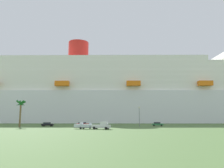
{
  "coord_description": "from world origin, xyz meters",
  "views": [
    {
      "loc": [
        23.6,
        -80.05,
        3.66
      ],
      "look_at": [
        9.8,
        33.58,
        20.52
      ],
      "focal_mm": 35.95,
      "sensor_mm": 36.0,
      "label": 1
    }
  ],
  "objects": [
    {
      "name": "ground_plane",
      "position": [
        0.0,
        30.0,
        0.0
      ],
      "size": [
        600.0,
        600.0,
        0.0
      ],
      "primitive_type": "plane",
      "color": "#4C6B38"
    },
    {
      "name": "street_lamp",
      "position": [
        23.55,
        4.62,
        4.9
      ],
      "size": [
        0.56,
        0.56,
        7.45
      ],
      "color": "slate",
      "rests_on": "ground_plane"
    },
    {
      "name": "parked_car_black_coupe",
      "position": [
        -12.23,
        5.24,
        0.83
      ],
      "size": [
        4.72,
        2.52,
        1.58
      ],
      "color": "black",
      "rests_on": "ground_plane"
    },
    {
      "name": "parked_car_red_hatchback",
      "position": [
        0.42,
        10.81,
        0.83
      ],
      "size": [
        4.94,
        2.61,
        1.58
      ],
      "color": "red",
      "rests_on": "ground_plane"
    },
    {
      "name": "palm_tree",
      "position": [
        -19.22,
        -2.98,
        7.66
      ],
      "size": [
        3.67,
        3.6,
        9.79
      ],
      "color": "brown",
      "rests_on": "ground_plane"
    },
    {
      "name": "parked_car_green_wagon",
      "position": [
        30.85,
        13.48,
        0.83
      ],
      "size": [
        4.72,
        2.56,
        1.58
      ],
      "color": "#2D723F",
      "rests_on": "ground_plane"
    },
    {
      "name": "cruise_ship",
      "position": [
        18.81,
        67.54,
        17.03
      ],
      "size": [
        282.63,
        66.88,
        60.42
      ],
      "color": "white",
      "rests_on": "ground_plane"
    },
    {
      "name": "pickup_truck",
      "position": [
        12.35,
        -12.94,
        1.04
      ],
      "size": [
        5.88,
        3.09,
        2.2
      ],
      "color": "silver",
      "rests_on": "ground_plane"
    },
    {
      "name": "small_boat_on_trailer",
      "position": [
        7.01,
        -11.92,
        0.96
      ],
      "size": [
        7.14,
        3.09,
        2.15
      ],
      "color": "#595960",
      "rests_on": "ground_plane"
    }
  ]
}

